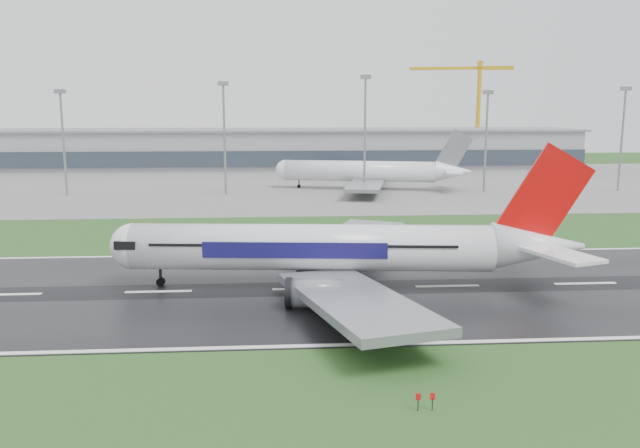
{
  "coord_description": "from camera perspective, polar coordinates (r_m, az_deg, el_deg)",
  "views": [
    {
      "loc": [
        -3.96,
        -86.78,
        24.91
      ],
      "look_at": [
        2.91,
        12.0,
        7.0
      ],
      "focal_mm": 36.52,
      "sensor_mm": 36.0,
      "label": 1
    }
  ],
  "objects": [
    {
      "name": "ground",
      "position": [
        90.37,
        -1.32,
        -5.75
      ],
      "size": [
        520.0,
        520.0,
        0.0
      ],
      "primitive_type": "plane",
      "color": "#20471A",
      "rests_on": "ground"
    },
    {
      "name": "runway",
      "position": [
        90.35,
        -1.32,
        -5.72
      ],
      "size": [
        400.0,
        45.0,
        0.1
      ],
      "primitive_type": "cube",
      "color": "black",
      "rests_on": "ground"
    },
    {
      "name": "apron",
      "position": [
        213.27,
        -2.89,
        3.54
      ],
      "size": [
        400.0,
        130.0,
        0.08
      ],
      "primitive_type": "cube",
      "color": "slate",
      "rests_on": "ground"
    },
    {
      "name": "terminal",
      "position": [
        272.36,
        -3.16,
        6.57
      ],
      "size": [
        240.0,
        36.0,
        15.0
      ],
      "primitive_type": "cube",
      "color": "gray",
      "rests_on": "ground"
    },
    {
      "name": "main_airliner",
      "position": [
        88.91,
        2.21,
        0.4
      ],
      "size": [
        70.96,
        68.19,
        19.21
      ],
      "primitive_type": null,
      "rotation": [
        0.0,
        0.0,
        -0.1
      ],
      "color": "white",
      "rests_on": "runway"
    },
    {
      "name": "parked_airliner",
      "position": [
        198.13,
        4.22,
        5.59
      ],
      "size": [
        71.21,
        68.07,
        17.67
      ],
      "primitive_type": null,
      "rotation": [
        0.0,
        0.0,
        -0.22
      ],
      "color": "white",
      "rests_on": "apron"
    },
    {
      "name": "tower_crane",
      "position": [
        300.67,
        13.69,
        9.46
      ],
      "size": [
        44.6,
        12.12,
        44.53
      ],
      "primitive_type": null,
      "rotation": [
        0.0,
        0.0,
        -0.22
      ],
      "color": "gold",
      "rests_on": "ground"
    },
    {
      "name": "floodmast_1",
      "position": [
        196.08,
        -21.54,
        6.42
      ],
      "size": [
        0.64,
        0.64,
        28.45
      ],
      "primitive_type": "cylinder",
      "color": "gray",
      "rests_on": "ground"
    },
    {
      "name": "floodmast_2",
      "position": [
        187.56,
        -8.36,
        7.21
      ],
      "size": [
        0.64,
        0.64,
        30.64
      ],
      "primitive_type": "cylinder",
      "color": "gray",
      "rests_on": "ground"
    },
    {
      "name": "floodmast_3",
      "position": [
        188.76,
        3.95,
        7.61
      ],
      "size": [
        0.64,
        0.64,
        32.59
      ],
      "primitive_type": "cylinder",
      "color": "gray",
      "rests_on": "ground"
    },
    {
      "name": "floodmast_4",
      "position": [
        196.93,
        14.33,
        6.82
      ],
      "size": [
        0.64,
        0.64,
        28.38
      ],
      "primitive_type": "cylinder",
      "color": "gray",
      "rests_on": "ground"
    },
    {
      "name": "floodmast_5",
      "position": [
        213.28,
        24.92,
        6.57
      ],
      "size": [
        0.64,
        0.64,
        29.46
      ],
      "primitive_type": "cylinder",
      "color": "gray",
      "rests_on": "ground"
    }
  ]
}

